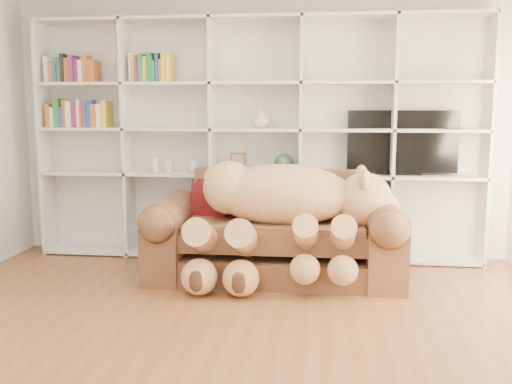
# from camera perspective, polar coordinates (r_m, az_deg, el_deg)

# --- Properties ---
(floor) EXTENTS (5.00, 5.00, 0.00)m
(floor) POSITION_cam_1_polar(r_m,az_deg,el_deg) (3.71, -4.12, -15.73)
(floor) COLOR brown
(floor) RESTS_ON ground
(wall_back) EXTENTS (5.00, 0.02, 2.70)m
(wall_back) POSITION_cam_1_polar(r_m,az_deg,el_deg) (5.86, 0.28, 6.84)
(wall_back) COLOR white
(wall_back) RESTS_ON floor
(bookshelf) EXTENTS (4.43, 0.35, 2.40)m
(bookshelf) POSITION_cam_1_polar(r_m,az_deg,el_deg) (5.76, -2.26, 6.36)
(bookshelf) COLOR silver
(bookshelf) RESTS_ON floor
(sofa) EXTENTS (2.23, 0.96, 0.94)m
(sofa) POSITION_cam_1_polar(r_m,az_deg,el_deg) (5.14, 1.94, -4.62)
(sofa) COLOR brown
(sofa) RESTS_ON floor
(teddy_bear) EXTENTS (1.80, 0.95, 1.04)m
(teddy_bear) POSITION_cam_1_polar(r_m,az_deg,el_deg) (4.89, 2.73, -1.56)
(teddy_bear) COLOR tan
(teddy_bear) RESTS_ON sofa
(throw_pillow) EXTENTS (0.42, 0.30, 0.39)m
(throw_pillow) POSITION_cam_1_polar(r_m,az_deg,el_deg) (5.32, -4.51, -0.81)
(throw_pillow) COLOR #560E13
(throw_pillow) RESTS_ON sofa
(gift_box) EXTENTS (0.28, 0.27, 0.22)m
(gift_box) POSITION_cam_1_polar(r_m,az_deg,el_deg) (5.14, 9.95, -7.55)
(gift_box) COLOR #AC2017
(gift_box) RESTS_ON floor
(tv) EXTENTS (1.06, 0.18, 0.62)m
(tv) POSITION_cam_1_polar(r_m,az_deg,el_deg) (5.74, 14.40, 4.77)
(tv) COLOR black
(tv) RESTS_ON bookshelf
(picture_frame) EXTENTS (0.16, 0.06, 0.19)m
(picture_frame) POSITION_cam_1_polar(r_m,az_deg,el_deg) (5.72, -1.81, 2.98)
(picture_frame) COLOR #54301C
(picture_frame) RESTS_ON bookshelf
(green_vase) EXTENTS (0.20, 0.20, 0.20)m
(green_vase) POSITION_cam_1_polar(r_m,az_deg,el_deg) (5.67, 2.80, 2.86)
(green_vase) COLOR #305E3E
(green_vase) RESTS_ON bookshelf
(figurine_tall) EXTENTS (0.08, 0.08, 0.14)m
(figurine_tall) POSITION_cam_1_polar(r_m,az_deg,el_deg) (5.90, -10.02, 2.70)
(figurine_tall) COLOR silver
(figurine_tall) RESTS_ON bookshelf
(figurine_short) EXTENTS (0.08, 0.08, 0.12)m
(figurine_short) POSITION_cam_1_polar(r_m,az_deg,el_deg) (5.87, -8.74, 2.58)
(figurine_short) COLOR silver
(figurine_short) RESTS_ON bookshelf
(snow_globe) EXTENTS (0.12, 0.12, 0.12)m
(snow_globe) POSITION_cam_1_polar(r_m,az_deg,el_deg) (5.80, -6.29, 2.62)
(snow_globe) COLOR silver
(snow_globe) RESTS_ON bookshelf
(shelf_vase) EXTENTS (0.23, 0.23, 0.19)m
(shelf_vase) POSITION_cam_1_polar(r_m,az_deg,el_deg) (5.66, 0.46, 7.40)
(shelf_vase) COLOR beige
(shelf_vase) RESTS_ON bookshelf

